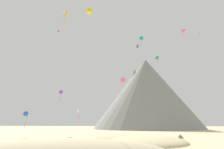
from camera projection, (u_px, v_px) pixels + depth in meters
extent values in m
ellipsoid|color=beige|center=(147.00, 143.00, 41.36)|extent=(18.21, 21.82, 3.00)
ellipsoid|color=beige|center=(109.00, 140.00, 47.64)|extent=(22.27, 23.41, 3.13)
cone|color=#568442|center=(175.00, 144.00, 35.79)|extent=(2.44, 2.44, 0.77)
cone|color=#386633|center=(155.00, 138.00, 47.44)|extent=(1.66, 1.66, 1.01)
cone|color=#386633|center=(165.00, 138.00, 48.66)|extent=(2.01, 2.01, 0.81)
cone|color=#568442|center=(180.00, 136.00, 52.58)|extent=(2.42, 2.42, 1.03)
cone|color=gray|center=(147.00, 93.00, 136.60)|extent=(86.55, 86.55, 46.27)
cone|color=gray|center=(135.00, 98.00, 138.00)|extent=(45.45, 45.45, 39.88)
cone|color=gray|center=(164.00, 108.00, 130.49)|extent=(43.30, 43.30, 25.44)
cone|color=gold|center=(64.00, 14.00, 72.28)|extent=(2.31, 2.11, 2.48)
cylinder|color=gold|center=(64.00, 21.00, 71.67)|extent=(0.46, 0.08, 2.77)
cube|color=white|center=(78.00, 111.00, 72.21)|extent=(0.93, 0.99, 1.51)
cylinder|color=#D1339E|center=(79.00, 116.00, 71.77)|extent=(0.39, 0.25, 2.27)
cone|color=#E5668C|center=(123.00, 80.00, 79.93)|extent=(2.18, 0.65, 2.15)
cylinder|color=#E5668C|center=(123.00, 85.00, 79.48)|extent=(0.25, 0.20, 1.78)
cube|color=red|center=(58.00, 31.00, 87.37)|extent=(0.79, 0.53, 0.88)
cylinder|color=yellow|center=(58.00, 35.00, 86.92)|extent=(0.54, 0.45, 3.04)
cone|color=blue|center=(26.00, 114.00, 59.10)|extent=(1.45, 0.85, 1.40)
cylinder|color=#D1339E|center=(25.00, 123.00, 58.49)|extent=(0.63, 0.10, 3.73)
cone|color=green|center=(157.00, 58.00, 85.74)|extent=(1.76, 1.45, 1.75)
cylinder|color=#5138B2|center=(158.00, 62.00, 85.28)|extent=(0.15, 0.39, 2.09)
cube|color=orange|center=(200.00, 34.00, 69.81)|extent=(0.49, 1.03, 1.28)
cylinder|color=orange|center=(200.00, 41.00, 69.28)|extent=(0.59, 0.29, 3.50)
cube|color=pink|center=(183.00, 32.00, 84.74)|extent=(1.72, 1.70, 0.69)
cube|color=pink|center=(183.00, 30.00, 84.90)|extent=(1.72, 1.70, 0.69)
cylinder|color=pink|center=(184.00, 37.00, 84.22)|extent=(0.29, 0.39, 3.96)
cube|color=purple|center=(61.00, 93.00, 74.27)|extent=(1.35, 1.34, 0.57)
cube|color=purple|center=(61.00, 91.00, 74.40)|extent=(1.35, 1.34, 0.57)
cylinder|color=purple|center=(60.00, 97.00, 73.92)|extent=(0.45, 0.37, 2.73)
cube|color=#5138B2|center=(138.00, 46.00, 94.99)|extent=(0.99, 0.96, 1.36)
cube|color=teal|center=(141.00, 39.00, 69.32)|extent=(1.31, 1.32, 0.55)
cube|color=teal|center=(141.00, 37.00, 69.46)|extent=(1.31, 1.32, 0.55)
cylinder|color=purple|center=(142.00, 42.00, 69.06)|extent=(0.30, 0.29, 1.80)
cube|color=yellow|center=(89.00, 12.00, 64.32)|extent=(1.83, 1.81, 0.75)
cube|color=yellow|center=(89.00, 10.00, 64.51)|extent=(1.83, 1.81, 0.75)
cylinder|color=yellow|center=(89.00, 16.00, 64.01)|extent=(0.27, 0.40, 2.21)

